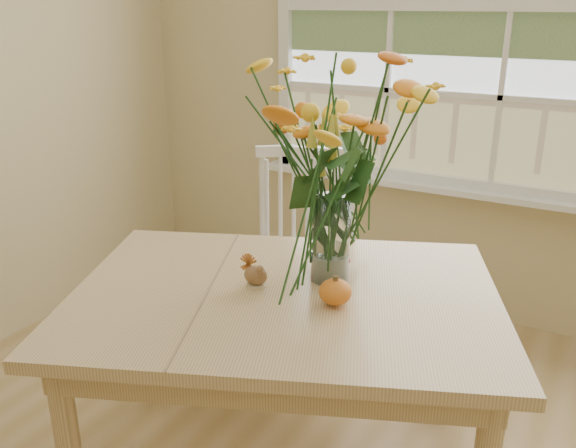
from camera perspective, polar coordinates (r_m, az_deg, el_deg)
The scene contains 8 objects.
wall_back at distance 3.05m, azimuth 19.84°, elevation 14.89°, with size 4.00×0.02×2.70m, color #D5C388.
window at distance 3.00m, azimuth 20.14°, elevation 18.28°, with size 2.42×0.12×1.74m.
dining_table at distance 1.96m, azimuth -0.28°, elevation -8.74°, with size 1.58×1.37×0.71m.
windsor_chair at distance 2.66m, azimuth 1.49°, elevation -2.63°, with size 0.56×0.55×0.96m.
flower_vase at distance 1.87m, azimuth 4.22°, elevation 6.54°, with size 0.59×0.59×0.70m.
pumpkin at distance 1.83m, azimuth 4.44°, elevation -6.47°, with size 0.10×0.10×0.08m, color orange.
turkey_figurine at distance 1.94m, azimuth -3.04°, elevation -4.82°, with size 0.08×0.06×0.10m.
dark_gourd at distance 2.07m, azimuth 3.17°, elevation -3.36°, with size 0.13×0.12×0.07m.
Camera 1 is at (0.49, -0.75, 1.57)m, focal length 38.00 mm.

